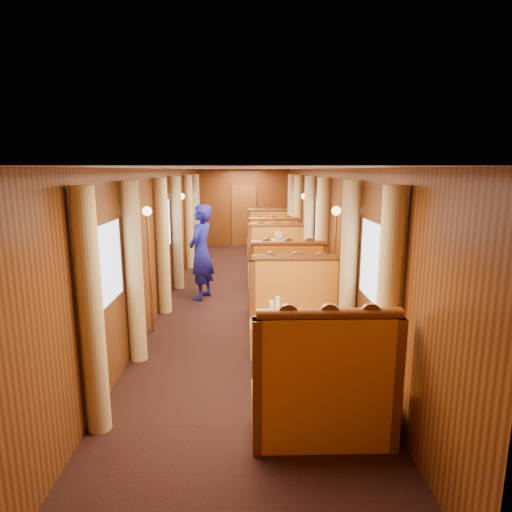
{
  "coord_description": "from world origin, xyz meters",
  "views": [
    {
      "loc": [
        0.05,
        -8.07,
        2.48
      ],
      "look_at": [
        0.22,
        -1.01,
        1.05
      ],
      "focal_mm": 30.0,
      "sensor_mm": 36.0,
      "label": 1
    }
  ],
  "objects_px": {
    "table_mid": "(282,279)",
    "rose_vase_far": "(272,227)",
    "table_near": "(307,356)",
    "teapot_right": "(308,324)",
    "banquette_mid_aft": "(278,266)",
    "rose_vase_mid": "(284,252)",
    "banquette_far_aft": "(269,240)",
    "fruit_plate": "(334,328)",
    "banquette_mid_fwd": "(287,292)",
    "steward": "(201,252)",
    "teapot_back": "(300,318)",
    "banquette_far_fwd": "(273,253)",
    "tea_tray": "(299,327)",
    "teapot_left": "(290,323)",
    "table_far": "(271,247)",
    "banquette_near_aft": "(297,321)",
    "passenger": "(279,253)",
    "banquette_near_fwd": "(323,399)"
  },
  "relations": [
    {
      "from": "rose_vase_mid",
      "to": "steward",
      "type": "distance_m",
      "value": 1.59
    },
    {
      "from": "banquette_far_fwd",
      "to": "rose_vase_far",
      "type": "bearing_deg",
      "value": 89.18
    },
    {
      "from": "passenger",
      "to": "rose_vase_mid",
      "type": "bearing_deg",
      "value": -87.48
    },
    {
      "from": "banquette_near_fwd",
      "to": "banquette_far_fwd",
      "type": "distance_m",
      "value": 7.0
    },
    {
      "from": "teapot_left",
      "to": "teapot_back",
      "type": "relative_size",
      "value": 1.18
    },
    {
      "from": "teapot_back",
      "to": "passenger",
      "type": "bearing_deg",
      "value": 64.31
    },
    {
      "from": "rose_vase_mid",
      "to": "steward",
      "type": "xyz_separation_m",
      "value": [
        -1.59,
        0.01,
        -0.01
      ]
    },
    {
      "from": "teapot_left",
      "to": "banquette_far_fwd",
      "type": "bearing_deg",
      "value": 94.67
    },
    {
      "from": "banquette_mid_aft",
      "to": "steward",
      "type": "relative_size",
      "value": 0.73
    },
    {
      "from": "table_near",
      "to": "banquette_far_fwd",
      "type": "height_order",
      "value": "banquette_far_fwd"
    },
    {
      "from": "table_near",
      "to": "table_mid",
      "type": "distance_m",
      "value": 3.5
    },
    {
      "from": "banquette_mid_fwd",
      "to": "rose_vase_far",
      "type": "xyz_separation_m",
      "value": [
        0.01,
        4.51,
        0.5
      ]
    },
    {
      "from": "banquette_far_aft",
      "to": "teapot_right",
      "type": "relative_size",
      "value": 8.68
    },
    {
      "from": "banquette_near_aft",
      "to": "banquette_mid_aft",
      "type": "bearing_deg",
      "value": 90.0
    },
    {
      "from": "fruit_plate",
      "to": "teapot_left",
      "type": "bearing_deg",
      "value": 177.03
    },
    {
      "from": "table_mid",
      "to": "banquette_far_aft",
      "type": "height_order",
      "value": "banquette_far_aft"
    },
    {
      "from": "teapot_left",
      "to": "table_mid",
      "type": "bearing_deg",
      "value": 93.29
    },
    {
      "from": "banquette_far_aft",
      "to": "table_mid",
      "type": "bearing_deg",
      "value": -90.0
    },
    {
      "from": "banquette_mid_aft",
      "to": "passenger",
      "type": "bearing_deg",
      "value": -90.0
    },
    {
      "from": "banquette_near_fwd",
      "to": "banquette_mid_aft",
      "type": "xyz_separation_m",
      "value": [
        0.0,
        5.53,
        0.0
      ]
    },
    {
      "from": "banquette_far_fwd",
      "to": "teapot_left",
      "type": "xyz_separation_m",
      "value": [
        -0.21,
        -6.11,
        0.4
      ]
    },
    {
      "from": "rose_vase_far",
      "to": "tea_tray",
      "type": "bearing_deg",
      "value": -91.04
    },
    {
      "from": "tea_tray",
      "to": "rose_vase_mid",
      "type": "bearing_deg",
      "value": 87.61
    },
    {
      "from": "banquette_mid_fwd",
      "to": "banquette_far_aft",
      "type": "distance_m",
      "value": 5.53
    },
    {
      "from": "fruit_plate",
      "to": "steward",
      "type": "xyz_separation_m",
      "value": [
        -1.83,
        3.66,
        0.15
      ]
    },
    {
      "from": "banquette_far_fwd",
      "to": "rose_vase_far",
      "type": "distance_m",
      "value": 1.13
    },
    {
      "from": "banquette_mid_fwd",
      "to": "fruit_plate",
      "type": "xyz_separation_m",
      "value": [
        0.27,
        -2.63,
        0.35
      ]
    },
    {
      "from": "teapot_back",
      "to": "fruit_plate",
      "type": "height_order",
      "value": "teapot_back"
    },
    {
      "from": "table_near",
      "to": "teapot_right",
      "type": "bearing_deg",
      "value": -95.71
    },
    {
      "from": "table_near",
      "to": "table_far",
      "type": "height_order",
      "value": "same"
    },
    {
      "from": "banquette_far_fwd",
      "to": "rose_vase_mid",
      "type": "height_order",
      "value": "banquette_far_fwd"
    },
    {
      "from": "teapot_back",
      "to": "steward",
      "type": "xyz_separation_m",
      "value": [
        -1.48,
        3.46,
        0.11
      ]
    },
    {
      "from": "banquette_mid_fwd",
      "to": "tea_tray",
      "type": "distance_m",
      "value": 2.59
    },
    {
      "from": "rose_vase_far",
      "to": "table_near",
      "type": "bearing_deg",
      "value": -90.12
    },
    {
      "from": "banquette_far_fwd",
      "to": "teapot_back",
      "type": "height_order",
      "value": "banquette_far_fwd"
    },
    {
      "from": "tea_tray",
      "to": "teapot_back",
      "type": "bearing_deg",
      "value": 75.57
    },
    {
      "from": "banquette_mid_aft",
      "to": "rose_vase_mid",
      "type": "relative_size",
      "value": 3.72
    },
    {
      "from": "banquette_mid_fwd",
      "to": "steward",
      "type": "bearing_deg",
      "value": 146.56
    },
    {
      "from": "rose_vase_mid",
      "to": "steward",
      "type": "bearing_deg",
      "value": 179.56
    },
    {
      "from": "banquette_near_aft",
      "to": "table_mid",
      "type": "height_order",
      "value": "banquette_near_aft"
    },
    {
      "from": "passenger",
      "to": "tea_tray",
      "type": "bearing_deg",
      "value": -91.49
    },
    {
      "from": "banquette_near_aft",
      "to": "rose_vase_mid",
      "type": "bearing_deg",
      "value": 89.19
    },
    {
      "from": "table_near",
      "to": "banquette_far_aft",
      "type": "height_order",
      "value": "banquette_far_aft"
    },
    {
      "from": "fruit_plate",
      "to": "rose_vase_far",
      "type": "bearing_deg",
      "value": 92.06
    },
    {
      "from": "table_mid",
      "to": "rose_vase_mid",
      "type": "height_order",
      "value": "rose_vase_mid"
    },
    {
      "from": "table_mid",
      "to": "rose_vase_far",
      "type": "height_order",
      "value": "rose_vase_far"
    },
    {
      "from": "banquette_near_fwd",
      "to": "banquette_far_aft",
      "type": "bearing_deg",
      "value": 90.0
    },
    {
      "from": "banquette_far_fwd",
      "to": "teapot_right",
      "type": "xyz_separation_m",
      "value": [
        -0.01,
        -6.1,
        0.39
      ]
    },
    {
      "from": "teapot_left",
      "to": "steward",
      "type": "relative_size",
      "value": 0.1
    },
    {
      "from": "banquette_mid_aft",
      "to": "table_far",
      "type": "bearing_deg",
      "value": 90.0
    }
  ]
}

